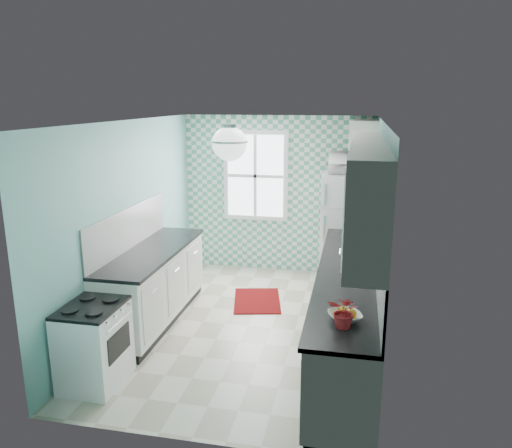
% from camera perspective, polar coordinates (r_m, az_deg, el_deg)
% --- Properties ---
extents(floor, '(3.00, 4.40, 0.02)m').
position_cam_1_polar(floor, '(6.34, -0.92, -11.64)').
color(floor, beige).
rests_on(floor, ground).
extents(ceiling, '(3.00, 4.40, 0.02)m').
position_cam_1_polar(ceiling, '(5.71, -1.02, 11.76)').
color(ceiling, white).
rests_on(ceiling, wall_back).
extents(wall_back, '(3.00, 0.02, 2.50)m').
position_cam_1_polar(wall_back, '(8.02, 2.47, 3.38)').
color(wall_back, '#71B4AC').
rests_on(wall_back, floor).
extents(wall_front, '(3.00, 0.02, 2.50)m').
position_cam_1_polar(wall_front, '(3.89, -8.14, -8.69)').
color(wall_front, '#71B4AC').
rests_on(wall_front, floor).
extents(wall_left, '(0.02, 4.40, 2.50)m').
position_cam_1_polar(wall_left, '(6.39, -14.29, 0.15)').
color(wall_left, '#71B4AC').
rests_on(wall_left, floor).
extents(wall_right, '(0.02, 4.40, 2.50)m').
position_cam_1_polar(wall_right, '(5.78, 13.82, -1.31)').
color(wall_right, '#71B4AC').
rests_on(wall_right, floor).
extents(accent_wall, '(3.00, 0.01, 2.50)m').
position_cam_1_polar(accent_wall, '(8.00, 2.45, 3.35)').
color(accent_wall, '#52A686').
rests_on(accent_wall, wall_back).
extents(window, '(1.04, 0.05, 1.44)m').
position_cam_1_polar(window, '(7.99, -0.05, 5.52)').
color(window, white).
rests_on(window, wall_back).
extents(backsplash_right, '(0.02, 3.60, 0.51)m').
position_cam_1_polar(backsplash_right, '(5.41, 13.69, -2.97)').
color(backsplash_right, white).
rests_on(backsplash_right, wall_right).
extents(backsplash_left, '(0.02, 2.15, 0.51)m').
position_cam_1_polar(backsplash_left, '(6.33, -14.37, -0.50)').
color(backsplash_left, white).
rests_on(backsplash_left, wall_left).
extents(upper_cabinets_right, '(0.33, 3.20, 0.90)m').
position_cam_1_polar(upper_cabinets_right, '(5.04, 12.48, 4.13)').
color(upper_cabinets_right, silver).
rests_on(upper_cabinets_right, wall_right).
extents(upper_cabinet_fridge, '(0.40, 0.74, 0.40)m').
position_cam_1_polar(upper_cabinet_fridge, '(7.42, 12.19, 9.99)').
color(upper_cabinet_fridge, silver).
rests_on(upper_cabinet_fridge, wall_right).
extents(ceiling_light, '(0.34, 0.34, 0.35)m').
position_cam_1_polar(ceiling_light, '(4.95, -3.05, 9.20)').
color(ceiling_light, silver).
rests_on(ceiling_light, ceiling).
extents(base_cabinets_right, '(0.60, 3.60, 0.90)m').
position_cam_1_polar(base_cabinets_right, '(5.66, 10.29, -10.05)').
color(base_cabinets_right, white).
rests_on(base_cabinets_right, floor).
extents(countertop_right, '(0.63, 3.60, 0.04)m').
position_cam_1_polar(countertop_right, '(5.49, 10.35, -5.56)').
color(countertop_right, black).
rests_on(countertop_right, base_cabinets_right).
extents(base_cabinets_left, '(0.60, 2.15, 0.90)m').
position_cam_1_polar(base_cabinets_left, '(6.44, -11.64, -7.06)').
color(base_cabinets_left, white).
rests_on(base_cabinets_left, floor).
extents(countertop_left, '(0.63, 2.15, 0.04)m').
position_cam_1_polar(countertop_left, '(6.28, -11.73, -3.08)').
color(countertop_left, black).
rests_on(countertop_left, base_cabinets_left).
extents(fridge, '(0.73, 0.73, 1.68)m').
position_cam_1_polar(fridge, '(7.63, 10.22, -0.55)').
color(fridge, white).
rests_on(fridge, floor).
extents(stove, '(0.54, 0.67, 0.80)m').
position_cam_1_polar(stove, '(5.26, -18.01, -12.87)').
color(stove, white).
rests_on(stove, floor).
extents(sink, '(0.56, 0.47, 0.53)m').
position_cam_1_polar(sink, '(6.22, 10.72, -3.11)').
color(sink, silver).
rests_on(sink, countertop_right).
extents(rug, '(0.80, 1.01, 0.01)m').
position_cam_1_polar(rug, '(7.04, 0.13, -8.74)').
color(rug, maroon).
rests_on(rug, floor).
extents(dish_towel, '(0.08, 0.25, 0.37)m').
position_cam_1_polar(dish_towel, '(6.54, 7.80, -6.27)').
color(dish_towel, '#51B4AE').
rests_on(dish_towel, base_cabinets_right).
extents(fruit_bowl, '(0.36, 0.36, 0.07)m').
position_cam_1_polar(fruit_bowl, '(4.32, 10.13, -10.37)').
color(fruit_bowl, white).
rests_on(fruit_bowl, countertop_right).
extents(potted_plant, '(0.32, 0.30, 0.28)m').
position_cam_1_polar(potted_plant, '(4.14, 10.13, -9.84)').
color(potted_plant, red).
rests_on(potted_plant, countertop_right).
extents(soap_bottle, '(0.09, 0.09, 0.18)m').
position_cam_1_polar(soap_bottle, '(6.50, 11.23, -1.43)').
color(soap_bottle, '#9AB0BD').
rests_on(soap_bottle, countertop_right).
extents(microwave, '(0.57, 0.40, 0.31)m').
position_cam_1_polar(microwave, '(7.45, 10.55, 6.88)').
color(microwave, white).
rests_on(microwave, fridge).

